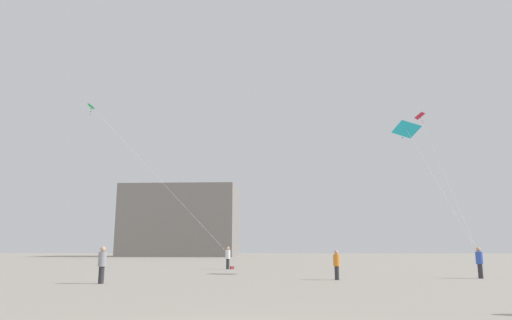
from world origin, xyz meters
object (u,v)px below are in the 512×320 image
at_px(handbag_beside_flyer, 232,268).
at_px(person_in_blue, 479,261).
at_px(person_in_orange, 337,263).
at_px(person_in_grey, 102,263).
at_px(kite_crimson_delta, 421,120).
at_px(kite_cyan_delta, 407,131).
at_px(kite_emerald_diamond, 97,112).
at_px(building_left_hall, 181,222).
at_px(person_in_white, 228,257).

bearing_deg(handbag_beside_flyer, person_in_blue, -35.37).
relative_size(person_in_orange, person_in_grey, 0.89).
relative_size(person_in_grey, kite_crimson_delta, 0.11).
relative_size(person_in_blue, kite_cyan_delta, 0.20).
distance_m(person_in_orange, handbag_beside_flyer, 14.40).
distance_m(kite_emerald_diamond, building_left_hall, 60.04).
xyz_separation_m(kite_cyan_delta, building_left_hall, (-29.17, 64.93, -2.44)).
height_order(kite_cyan_delta, handbag_beside_flyer, kite_cyan_delta).
relative_size(kite_crimson_delta, kite_cyan_delta, 1.90).
height_order(person_in_grey, building_left_hall, building_left_hall).
xyz_separation_m(kite_cyan_delta, handbag_beside_flyer, (-12.79, 7.69, -9.57)).
distance_m(person_in_white, handbag_beside_flyer, 0.96).
distance_m(kite_emerald_diamond, kite_cyan_delta, 24.99).
bearing_deg(person_in_orange, handbag_beside_flyer, 76.08).
distance_m(person_in_blue, kite_emerald_diamond, 30.67).
xyz_separation_m(person_in_grey, kite_crimson_delta, (22.79, 20.40, 12.98)).
distance_m(kite_crimson_delta, handbag_beside_flyer, 23.06).
relative_size(person_in_orange, kite_cyan_delta, 0.18).
relative_size(person_in_white, building_left_hall, 0.08).
xyz_separation_m(person_in_blue, handbag_beside_flyer, (-15.46, 10.97, -0.85)).
xyz_separation_m(person_in_orange, kite_crimson_delta, (10.83, 17.18, 13.09)).
distance_m(person_in_orange, person_in_blue, 8.59).
xyz_separation_m(person_in_grey, kite_cyan_delta, (17.74, 8.08, 8.70)).
distance_m(building_left_hall, handbag_beside_flyer, 59.96).
xyz_separation_m(person_in_grey, kite_emerald_diamond, (-6.44, 13.45, 12.01)).
height_order(person_in_white, handbag_beside_flyer, person_in_white).
relative_size(person_in_blue, building_left_hall, 0.08).
bearing_deg(kite_crimson_delta, person_in_blue, -98.68).
xyz_separation_m(kite_emerald_diamond, building_left_hall, (-4.99, 59.56, -5.76)).
bearing_deg(kite_crimson_delta, person_in_grey, -138.18).
relative_size(kite_cyan_delta, building_left_hall, 0.38).
bearing_deg(person_in_blue, person_in_grey, -101.83).
distance_m(person_in_orange, building_left_hall, 73.88).
relative_size(person_in_grey, kite_emerald_diamond, 0.14).
bearing_deg(kite_emerald_diamond, person_in_grey, -64.41).
relative_size(person_in_blue, person_in_grey, 0.99).
relative_size(person_in_blue, handbag_beside_flyer, 5.56).
bearing_deg(person_in_grey, building_left_hall, 26.48).
height_order(kite_crimson_delta, building_left_hall, kite_crimson_delta).
bearing_deg(kite_emerald_diamond, kite_crimson_delta, 13.37).
xyz_separation_m(person_in_orange, building_left_hall, (-23.39, 69.79, 6.36)).
relative_size(building_left_hall, handbag_beside_flyer, 72.54).
xyz_separation_m(person_in_orange, kite_cyan_delta, (5.78, 4.86, 8.81)).
distance_m(kite_cyan_delta, handbag_beside_flyer, 17.73).
relative_size(person_in_orange, person_in_blue, 0.91).
height_order(person_in_white, person_in_orange, person_in_white).
bearing_deg(person_in_orange, building_left_hall, 65.42).
distance_m(person_in_white, kite_cyan_delta, 17.48).
bearing_deg(kite_cyan_delta, person_in_orange, -139.95).
height_order(person_in_white, kite_cyan_delta, kite_cyan_delta).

